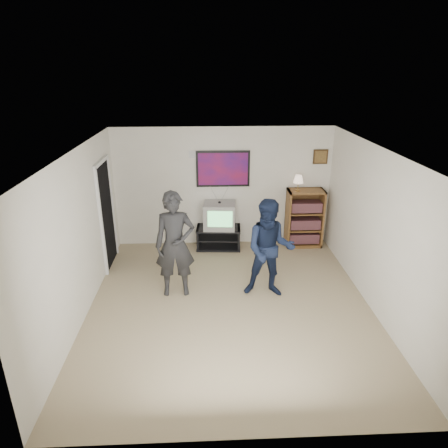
{
  "coord_description": "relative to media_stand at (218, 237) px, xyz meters",
  "views": [
    {
      "loc": [
        -0.35,
        -5.51,
        3.62
      ],
      "look_at": [
        -0.06,
        0.68,
        1.15
      ],
      "focal_mm": 32.0,
      "sensor_mm": 36.0,
      "label": 1
    }
  ],
  "objects": [
    {
      "name": "poster",
      "position": [
        0.11,
        0.25,
        1.42
      ],
      "size": [
        1.1,
        0.03,
        0.75
      ],
      "primitive_type": "cube",
      "color": "black",
      "rests_on": "room_shell"
    },
    {
      "name": "bookshelf",
      "position": [
        1.82,
        0.05,
        0.39
      ],
      "size": [
        0.75,
        0.43,
        1.23
      ],
      "primitive_type": null,
      "color": "brown",
      "rests_on": "room_shell"
    },
    {
      "name": "crt_television",
      "position": [
        0.02,
        0.0,
        0.5
      ],
      "size": [
        0.68,
        0.59,
        0.54
      ],
      "primitive_type": null,
      "rotation": [
        0.0,
        0.0,
        -0.09
      ],
      "color": "gray",
      "rests_on": "media_stand"
    },
    {
      "name": "air_vent",
      "position": [
        -0.44,
        0.25,
        1.72
      ],
      "size": [
        0.28,
        0.02,
        0.14
      ],
      "primitive_type": "cube",
      "color": "white",
      "rests_on": "room_shell"
    },
    {
      "name": "controller_right",
      "position": [
        0.82,
        -1.63,
        0.89
      ],
      "size": [
        0.04,
        0.12,
        0.04
      ],
      "primitive_type": "cube",
      "rotation": [
        0.0,
        0.0,
        -0.05
      ],
      "color": "white",
      "rests_on": "person_short"
    },
    {
      "name": "person_short",
      "position": [
        0.77,
        -1.91,
        0.61
      ],
      "size": [
        0.89,
        0.74,
        1.68
      ],
      "primitive_type": "imported",
      "rotation": [
        0.0,
        0.0,
        -0.13
      ],
      "color": "#121B33",
      "rests_on": "room_shell"
    },
    {
      "name": "media_stand",
      "position": [
        0.0,
        0.0,
        0.0
      ],
      "size": [
        0.95,
        0.57,
        0.46
      ],
      "rotation": [
        0.0,
        0.0,
        -0.07
      ],
      "color": "black",
      "rests_on": "room_shell"
    },
    {
      "name": "room_shell",
      "position": [
        0.11,
        -1.88,
        1.02
      ],
      "size": [
        4.51,
        5.0,
        2.51
      ],
      "color": "#877055",
      "rests_on": "ground"
    },
    {
      "name": "person_tall",
      "position": [
        -0.77,
        -1.79,
        0.67
      ],
      "size": [
        0.68,
        0.47,
        1.79
      ],
      "primitive_type": "imported",
      "rotation": [
        0.0,
        0.0,
        0.07
      ],
      "color": "black",
      "rests_on": "room_shell"
    },
    {
      "name": "doorway",
      "position": [
        -2.13,
        -0.63,
        0.77
      ],
      "size": [
        0.03,
        0.85,
        2.0
      ],
      "primitive_type": "cube",
      "color": "black",
      "rests_on": "room_shell"
    },
    {
      "name": "table_lamp",
      "position": [
        1.63,
        0.01,
        1.17
      ],
      "size": [
        0.2,
        0.2,
        0.33
      ],
      "primitive_type": null,
      "color": "beige",
      "rests_on": "bookshelf"
    },
    {
      "name": "controller_left",
      "position": [
        -0.75,
        -1.55,
        0.87
      ],
      "size": [
        0.05,
        0.13,
        0.04
      ],
      "primitive_type": "cube",
      "rotation": [
        0.0,
        0.0,
        -0.16
      ],
      "color": "white",
      "rests_on": "person_tall"
    },
    {
      "name": "small_picture",
      "position": [
        2.11,
        0.25,
        1.65
      ],
      "size": [
        0.3,
        0.03,
        0.3
      ],
      "primitive_type": "cube",
      "color": "#3F2B14",
      "rests_on": "room_shell"
    }
  ]
}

